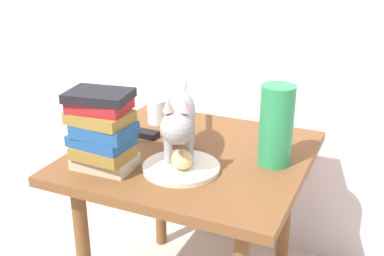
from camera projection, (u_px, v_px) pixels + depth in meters
side_table at (192, 175)px, 1.49m from camera, size 0.69×0.67×0.56m
plate at (181, 168)px, 1.35m from camera, size 0.22×0.22×0.01m
bread_roll at (182, 159)px, 1.33m from camera, size 0.09×0.10×0.05m
cat at (180, 117)px, 1.37m from camera, size 0.22×0.45×0.23m
book_stack at (102, 131)px, 1.32m from camera, size 0.19×0.14×0.23m
green_vase at (276, 125)px, 1.35m from camera, size 0.10×0.10×0.23m
candle_jar at (157, 113)px, 1.68m from camera, size 0.07×0.07×0.08m
tv_remote at (137, 132)px, 1.59m from camera, size 0.15×0.05×0.02m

